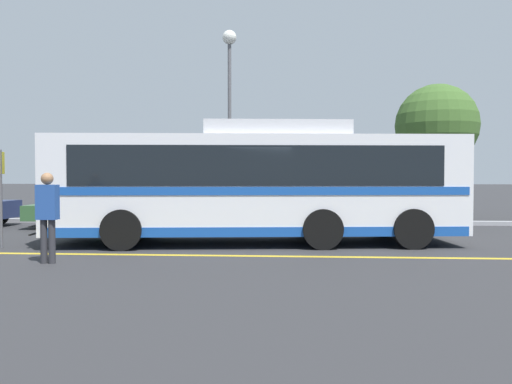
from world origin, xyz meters
TOP-DOWN VIEW (x-y plane):
  - ground_plane at (0.00, 0.00)m, footprint 220.00×220.00m
  - lane_strip_0 at (0.29, -2.07)m, footprint 30.65×0.20m
  - curb_strip at (0.29, 5.63)m, footprint 38.65×0.36m
  - transit_bus at (0.31, 0.13)m, footprint 11.14×3.65m
  - parked_car_1 at (-5.40, 3.78)m, footprint 4.99×2.09m
  - pedestrian_0 at (-3.77, -3.30)m, footprint 0.42×0.25m
  - bus_stop_sign at (-6.04, -1.18)m, footprint 0.07×0.40m
  - street_lamp at (-1.17, 6.32)m, footprint 0.55×0.55m
  - tree_0 at (7.47, 8.67)m, footprint 3.48×3.48m

SIDE VIEW (x-z plane):
  - ground_plane at x=0.00m, z-range 0.00..0.00m
  - lane_strip_0 at x=0.29m, z-range 0.00..0.01m
  - curb_strip at x=0.29m, z-range 0.00..0.15m
  - parked_car_1 at x=-5.40m, z-range 0.02..1.33m
  - pedestrian_0 at x=-3.77m, z-range 0.14..2.01m
  - bus_stop_sign at x=-6.04m, z-range 0.32..2.79m
  - transit_bus at x=0.31m, z-range 0.02..3.24m
  - tree_0 at x=7.47m, z-range 1.12..6.86m
  - street_lamp at x=-1.17m, z-range 1.80..9.32m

